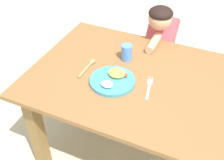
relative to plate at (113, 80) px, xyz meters
name	(u,v)px	position (x,y,z in m)	size (l,w,h in m)	color
ground_plane	(131,150)	(0.11, 0.10, -0.73)	(8.00, 8.00, 0.00)	beige
dining_table	(136,93)	(0.11, 0.10, -0.15)	(1.26, 0.91, 0.71)	brown
plate	(113,80)	(0.00, 0.00, 0.00)	(0.26, 0.26, 0.05)	teal
fork	(149,87)	(0.21, 0.03, -0.01)	(0.06, 0.20, 0.01)	silver
spoon	(88,66)	(-0.19, 0.07, -0.01)	(0.04, 0.20, 0.02)	tan
drinking_cup	(127,52)	(-0.01, 0.24, 0.04)	(0.07, 0.07, 0.10)	#4E87E4
person	(159,52)	(0.10, 0.66, -0.20)	(0.20, 0.44, 0.95)	#35455C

